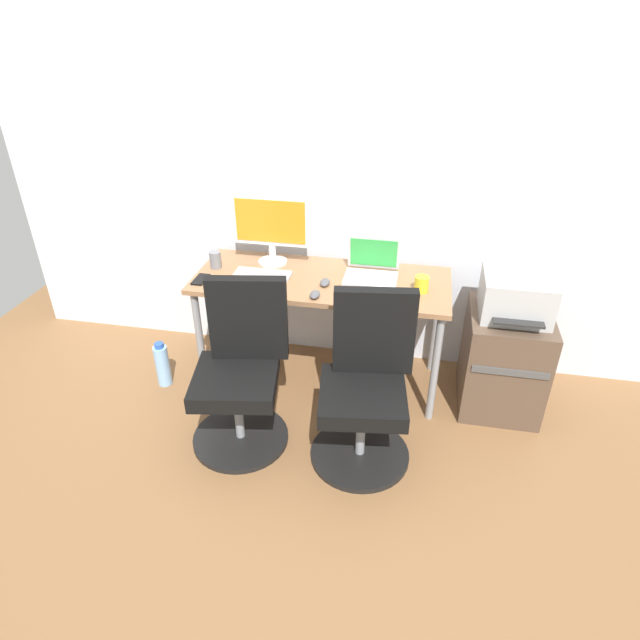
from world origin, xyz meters
TOP-DOWN VIEW (x-y plane):
  - ground_plane at (0.00, 0.00)m, footprint 5.28×5.28m
  - back_wall at (0.00, 0.38)m, footprint 4.40×0.04m
  - desk at (0.00, 0.00)m, footprint 1.51×0.61m
  - office_chair_left at (-0.33, -0.59)m, footprint 0.54×0.54m
  - office_chair_right at (0.35, -0.59)m, footprint 0.54×0.54m
  - side_cabinet at (1.11, -0.02)m, footprint 0.46×0.53m
  - printer at (1.11, -0.02)m, footprint 0.38×0.40m
  - water_bottle_on_floor at (-0.99, -0.25)m, footprint 0.09×0.09m
  - desktop_monitor at (-0.35, 0.16)m, footprint 0.48×0.18m
  - open_laptop at (0.29, 0.09)m, footprint 0.31×0.26m
  - keyboard_by_monitor at (-0.35, -0.03)m, footprint 0.34×0.12m
  - keyboard_by_laptop at (0.29, -0.16)m, footprint 0.34×0.12m
  - mouse_by_monitor at (0.03, -0.08)m, footprint 0.06×0.10m
  - mouse_by_laptop at (0.01, -0.23)m, footprint 0.06×0.10m
  - coffee_mug at (0.58, -0.05)m, footprint 0.08×0.08m
  - pen_cup at (-0.67, 0.02)m, footprint 0.07×0.07m
  - phone_near_laptop at (-0.70, -0.16)m, footprint 0.07×0.14m

SIDE VIEW (x-z plane):
  - ground_plane at x=0.00m, z-range 0.00..0.00m
  - water_bottle_on_floor at x=-0.99m, z-range -0.01..0.30m
  - side_cabinet at x=1.11m, z-range 0.00..0.63m
  - office_chair_left at x=-0.33m, z-range -0.05..0.89m
  - office_chair_right at x=0.35m, z-range -0.05..0.89m
  - desk at x=0.00m, z-range 0.29..1.03m
  - phone_near_laptop at x=-0.70m, z-range 0.74..0.75m
  - printer at x=1.11m, z-range 0.62..0.86m
  - keyboard_by_monitor at x=-0.35m, z-range 0.74..0.76m
  - keyboard_by_laptop at x=0.29m, z-range 0.74..0.76m
  - mouse_by_monitor at x=0.03m, z-range 0.74..0.77m
  - mouse_by_laptop at x=0.01m, z-range 0.74..0.77m
  - coffee_mug at x=0.58m, z-range 0.74..0.83m
  - pen_cup at x=-0.67m, z-range 0.74..0.84m
  - open_laptop at x=0.29m, z-range 0.68..0.91m
  - desktop_monitor at x=-0.35m, z-range 0.77..1.20m
  - back_wall at x=0.00m, z-range 0.00..2.60m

